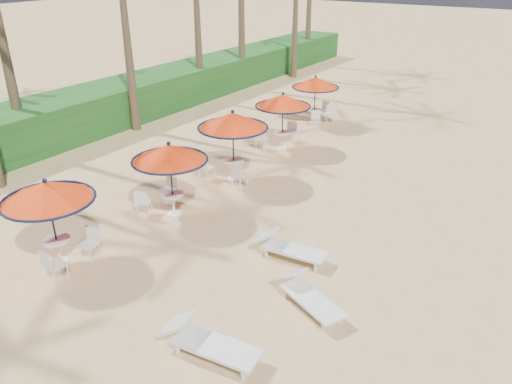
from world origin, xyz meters
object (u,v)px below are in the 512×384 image
Objects in this scene: station_3 at (282,106)px; lounger_near at (206,341)px; station_0 at (50,200)px; station_2 at (232,127)px; station_4 at (317,88)px; lounger_mid at (307,294)px; station_1 at (168,159)px; lounger_far at (287,247)px.

lounger_near is (4.98, -11.23, -1.46)m from station_3.
station_0 is 0.94× the size of station_2.
station_3 is at bearing -83.99° from station_4.
lounger_mid is (5.66, -4.88, -1.65)m from station_2.
station_3 is (-0.20, 7.02, -0.02)m from station_1.
station_0 reaches higher than lounger_far.
station_1 is at bearing -86.81° from station_4.
station_0 is 1.02× the size of station_3.
lounger_far is at bearing 36.13° from station_0.
station_2 is at bearing 116.01° from lounger_near.
lounger_near is at bearing -86.43° from lounger_mid.
lounger_mid is (5.71, -1.70, -1.51)m from station_1.
station_3 is at bearing 107.31° from lounger_near.
station_2 is at bearing -86.26° from station_3.
station_3 is 3.88m from station_4.
station_0 is at bearing 167.96° from lounger_near.
lounger_near is at bearing -57.37° from station_2.
station_1 reaches higher than lounger_far.
station_2 is 7.65m from lounger_mid.
lounger_far is (-1.40, 1.51, 0.01)m from lounger_mid.
station_0 is 3.74m from station_1.
station_1 is at bearing 171.95° from lounger_far.
station_4 reaches higher than lounger_near.
station_4 is at bearing 140.43° from lounger_mid.
station_3 is 8.63m from lounger_far.
lounger_near is (5.39, -15.08, -1.34)m from station_4.
lounger_near is at bearing -88.83° from lounger_far.
station_3 is at bearing 93.74° from station_2.
station_2 is (0.05, 3.18, 0.14)m from station_1.
station_1 reaches higher than lounger_near.
station_0 is 6.16m from lounger_far.
station_4 is 16.07m from lounger_near.
station_1 is 1.17× the size of lounger_far.
station_0 is 10.73m from station_3.
lounger_near is at bearing -41.35° from station_1.
lounger_mid is (0.92, 2.51, -0.03)m from lounger_near.
station_2 is 5.67m from lounger_far.
station_1 is 1.04× the size of station_4.
station_0 reaches higher than station_3.
station_2 reaches higher than station_1.
station_1 is at bearing -88.37° from station_3.
station_2 reaches higher than station_4.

